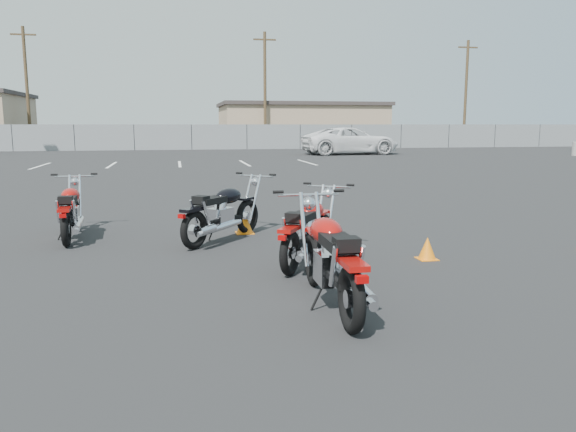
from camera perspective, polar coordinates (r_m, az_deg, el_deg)
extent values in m
plane|color=black|center=(6.62, -0.68, -6.44)|extent=(120.00, 120.00, 0.00)
torus|color=black|center=(10.21, -20.81, 0.14)|extent=(0.14, 0.56, 0.56)
cylinder|color=silver|center=(10.21, -20.81, 0.14)|extent=(0.10, 0.15, 0.15)
torus|color=black|center=(8.90, -21.64, -1.19)|extent=(0.14, 0.56, 0.56)
cylinder|color=silver|center=(8.90, -21.64, -1.19)|extent=(0.10, 0.15, 0.15)
cube|color=black|center=(9.55, -21.21, -0.26)|extent=(0.16, 0.98, 0.06)
cube|color=silver|center=(9.49, -21.26, 0.02)|extent=(0.28, 0.37, 0.28)
cylinder|color=silver|center=(9.47, -21.32, 1.02)|extent=(0.20, 0.24, 0.24)
ellipsoid|color=#9C0D09|center=(9.66, -21.23, 1.95)|extent=(0.32, 0.55, 0.24)
cube|color=black|center=(9.23, -21.51, 1.50)|extent=(0.27, 0.52, 0.09)
cube|color=black|center=(8.99, -21.68, 1.55)|extent=(0.21, 0.18, 0.11)
cube|color=#9C0D09|center=(8.83, -21.76, 0.65)|extent=(0.19, 0.40, 0.05)
cube|color=#9C0D09|center=(10.17, -20.91, 1.76)|extent=(0.14, 0.32, 0.04)
cylinder|color=silver|center=(8.98, -20.92, 0.45)|extent=(0.06, 0.17, 0.36)
cylinder|color=silver|center=(9.01, -22.33, 0.39)|extent=(0.06, 0.17, 0.36)
cylinder|color=silver|center=(9.27, -20.45, -0.84)|extent=(0.15, 1.02, 0.12)
cylinder|color=silver|center=(8.97, -20.63, -1.04)|extent=(0.13, 0.33, 0.12)
cylinder|color=silver|center=(10.27, -20.39, 1.88)|extent=(0.07, 0.37, 0.73)
cylinder|color=silver|center=(10.29, -21.31, 1.84)|extent=(0.07, 0.37, 0.73)
sphere|color=silver|center=(10.40, -20.85, 3.28)|extent=(0.16, 0.16, 0.15)
cylinder|color=silver|center=(10.41, -20.87, 3.79)|extent=(0.65, 0.07, 0.03)
cylinder|color=black|center=(10.36, -19.10, 4.07)|extent=(0.11, 0.04, 0.03)
cylinder|color=black|center=(10.43, -22.66, 3.90)|extent=(0.11, 0.04, 0.03)
cylinder|color=black|center=(9.50, -21.98, -1.43)|extent=(0.15, 0.03, 0.28)
cube|color=#990505|center=(8.60, -21.92, 0.02)|extent=(0.10, 0.06, 0.06)
torus|color=black|center=(9.33, -4.16, -0.04)|extent=(0.45, 0.50, 0.57)
cylinder|color=silver|center=(9.33, -4.16, -0.04)|extent=(0.17, 0.18, 0.15)
torus|color=black|center=(8.23, -9.51, -1.40)|extent=(0.45, 0.50, 0.57)
cylinder|color=silver|center=(8.23, -9.51, -1.40)|extent=(0.17, 0.18, 0.15)
cube|color=black|center=(8.76, -6.67, -0.43)|extent=(0.73, 0.82, 0.06)
cube|color=silver|center=(8.71, -6.86, -0.11)|extent=(0.44, 0.45, 0.29)
cylinder|color=silver|center=(8.69, -6.89, 1.01)|extent=(0.30, 0.31, 0.25)
ellipsoid|color=black|center=(8.84, -6.06, 2.05)|extent=(0.58, 0.61, 0.24)
cube|color=black|center=(8.48, -7.86, 1.57)|extent=(0.53, 0.56, 0.10)
cube|color=black|center=(8.29, -8.86, 1.64)|extent=(0.27, 0.27, 0.11)
cube|color=black|center=(8.16, -9.65, 0.65)|extent=(0.39, 0.42, 0.05)
cube|color=black|center=(9.28, -4.18, 1.79)|extent=(0.31, 0.33, 0.04)
cylinder|color=silver|center=(8.23, -8.31, 0.32)|extent=(0.15, 0.16, 0.38)
cylinder|color=silver|center=(8.37, -9.55, 0.43)|extent=(0.15, 0.16, 0.38)
cylinder|color=silver|center=(8.45, -6.97, -1.19)|extent=(0.75, 0.85, 0.12)
cylinder|color=silver|center=(8.21, -8.24, -1.39)|extent=(0.31, 0.33, 0.13)
cylinder|color=silver|center=(9.33, -3.35, 1.87)|extent=(0.28, 0.32, 0.75)
cylinder|color=silver|center=(9.42, -4.23, 1.93)|extent=(0.28, 0.32, 0.75)
sphere|color=silver|center=(9.47, -3.30, 3.49)|extent=(0.22, 0.22, 0.15)
cylinder|color=silver|center=(9.48, -3.25, 4.08)|extent=(0.52, 0.46, 0.03)
cylinder|color=black|center=(9.29, -1.57, 4.22)|extent=(0.11, 0.10, 0.03)
cylinder|color=black|center=(9.65, -4.99, 4.37)|extent=(0.11, 0.10, 0.03)
cylinder|color=black|center=(8.80, -7.72, -1.62)|extent=(0.13, 0.12, 0.29)
cube|color=#990505|center=(7.98, -10.76, -0.02)|extent=(0.11, 0.11, 0.06)
torus|color=black|center=(7.96, 3.56, -1.71)|extent=(0.38, 0.53, 0.56)
cylinder|color=silver|center=(7.96, 3.56, -1.71)|extent=(0.16, 0.17, 0.15)
torus|color=black|center=(6.72, 0.21, -3.75)|extent=(0.38, 0.53, 0.56)
cylinder|color=silver|center=(6.72, 0.21, -3.75)|extent=(0.16, 0.17, 0.15)
cube|color=black|center=(7.33, 2.03, -2.36)|extent=(0.59, 0.88, 0.06)
cube|color=silver|center=(7.28, 1.92, -2.00)|extent=(0.41, 0.44, 0.28)
cylinder|color=silver|center=(7.25, 1.92, -0.71)|extent=(0.28, 0.29, 0.24)
ellipsoid|color=#9C0D09|center=(7.42, 2.45, 0.54)|extent=(0.52, 0.61, 0.24)
cube|color=black|center=(7.01, 1.33, -0.12)|extent=(0.47, 0.56, 0.09)
cube|color=black|center=(6.79, 0.69, -0.11)|extent=(0.26, 0.25, 0.11)
cube|color=#9C0D09|center=(6.64, 0.16, -1.34)|extent=(0.35, 0.42, 0.05)
cube|color=#9C0D09|center=(7.91, 3.58, 0.37)|extent=(0.27, 0.33, 0.04)
cylinder|color=silver|center=(6.76, 1.50, -1.67)|extent=(0.13, 0.17, 0.36)
cylinder|color=silver|center=(6.84, -0.26, -1.55)|extent=(0.13, 0.17, 0.36)
cylinder|color=silver|center=(7.04, 2.46, -3.32)|extent=(0.61, 0.91, 0.12)
cylinder|color=silver|center=(6.76, 1.68, -3.68)|extent=(0.27, 0.34, 0.12)
cylinder|color=silver|center=(8.00, 4.38, 0.48)|extent=(0.23, 0.34, 0.73)
cylinder|color=silver|center=(8.04, 3.24, 0.54)|extent=(0.23, 0.34, 0.73)
sphere|color=silver|center=(8.13, 4.13, 2.34)|extent=(0.20, 0.20, 0.15)
cylinder|color=silver|center=(8.13, 4.17, 3.00)|extent=(0.57, 0.36, 0.03)
cylinder|color=black|center=(8.03, 6.36, 3.15)|extent=(0.11, 0.09, 0.03)
cylinder|color=black|center=(8.21, 1.96, 3.34)|extent=(0.11, 0.09, 0.03)
cylinder|color=black|center=(7.32, 0.83, -3.78)|extent=(0.14, 0.10, 0.28)
cube|color=#990505|center=(6.43, -0.58, -2.23)|extent=(0.11, 0.10, 0.06)
torus|color=black|center=(6.30, 2.64, -4.40)|extent=(0.12, 0.61, 0.61)
cylinder|color=silver|center=(6.30, 2.64, -4.40)|extent=(0.10, 0.16, 0.16)
torus|color=black|center=(4.93, 6.44, -8.37)|extent=(0.12, 0.61, 0.61)
cylinder|color=silver|center=(4.93, 6.44, -8.37)|extent=(0.10, 0.16, 0.16)
cube|color=black|center=(5.59, 4.30, -5.75)|extent=(0.12, 1.07, 0.06)
cube|color=silver|center=(5.53, 4.44, -5.27)|extent=(0.29, 0.39, 0.30)
cylinder|color=silver|center=(5.49, 4.47, -3.42)|extent=(0.21, 0.26, 0.27)
ellipsoid|color=#9C0D09|center=(5.68, 3.89, -1.52)|extent=(0.32, 0.60, 0.26)
cube|color=black|center=(5.22, 5.18, -2.72)|extent=(0.28, 0.56, 0.10)
cube|color=black|center=(4.98, 5.96, -2.86)|extent=(0.23, 0.19, 0.12)
cube|color=#9C0D09|center=(4.82, 6.58, -4.82)|extent=(0.19, 0.43, 0.05)
cube|color=#9C0D09|center=(6.23, 2.66, -1.54)|extent=(0.14, 0.35, 0.04)
cylinder|color=silver|center=(5.03, 7.34, -5.01)|extent=(0.05, 0.19, 0.40)
cylinder|color=silver|center=(4.96, 4.64, -5.15)|extent=(0.05, 0.19, 0.40)
cylinder|color=silver|center=(5.37, 6.80, -7.10)|extent=(0.11, 1.12, 0.13)
cylinder|color=silver|center=(5.07, 7.88, -7.89)|extent=(0.13, 0.36, 0.13)
cylinder|color=silver|center=(6.37, 3.22, -1.27)|extent=(0.05, 0.41, 0.80)
cylinder|color=silver|center=(6.33, 1.61, -1.32)|extent=(0.05, 0.41, 0.80)
sphere|color=silver|center=(6.46, 2.12, 1.27)|extent=(0.17, 0.17, 0.16)
cylinder|color=silver|center=(6.47, 2.09, 2.18)|extent=(0.71, 0.05, 0.03)
cylinder|color=black|center=(6.53, 5.18, 2.57)|extent=(0.12, 0.04, 0.04)
cylinder|color=black|center=(6.38, -1.00, 2.45)|extent=(0.12, 0.04, 0.04)
cylinder|color=black|center=(5.52, 3.10, -8.02)|extent=(0.16, 0.03, 0.30)
cube|color=#990505|center=(4.59, 7.51, -6.40)|extent=(0.10, 0.06, 0.06)
cone|color=orange|center=(7.77, 13.96, -3.16)|extent=(0.23, 0.23, 0.29)
cube|color=orange|center=(7.81, 13.92, -4.24)|extent=(0.25, 0.25, 0.01)
cone|color=orange|center=(9.37, -4.43, -0.66)|extent=(0.27, 0.27, 0.34)
cube|color=orange|center=(9.40, -4.41, -1.71)|extent=(0.30, 0.30, 0.01)
cube|color=slate|center=(41.29, -9.77, 7.90)|extent=(80.00, 0.04, 1.80)
cylinder|color=black|center=(42.67, -26.22, 7.13)|extent=(0.06, 0.06, 1.80)
cylinder|color=black|center=(41.83, -20.88, 7.45)|extent=(0.06, 0.06, 1.80)
cylinder|color=black|center=(41.37, -15.36, 7.71)|extent=(0.06, 0.06, 1.80)
cylinder|color=black|center=(41.29, -9.77, 7.90)|extent=(0.06, 0.06, 1.80)
cylinder|color=black|center=(41.59, -4.20, 8.02)|extent=(0.06, 0.06, 1.80)
cylinder|color=black|center=(42.28, 1.24, 8.06)|extent=(0.06, 0.06, 1.80)
cylinder|color=black|center=(43.32, 6.46, 8.04)|extent=(0.06, 0.06, 1.80)
cylinder|color=black|center=(44.70, 11.40, 7.95)|extent=(0.06, 0.06, 1.80)
cylinder|color=black|center=(46.38, 16.01, 7.82)|extent=(0.06, 0.06, 1.80)
cylinder|color=black|center=(48.34, 20.27, 7.65)|extent=(0.06, 0.06, 1.80)
cylinder|color=black|center=(50.54, 24.17, 7.46)|extent=(0.06, 0.06, 1.80)
cube|color=tan|center=(51.49, 1.25, 9.17)|extent=(14.00, 9.00, 3.40)
cube|color=#3C3432|center=(51.52, 1.25, 11.23)|extent=(14.40, 9.40, 0.30)
cylinder|color=#3F2F1D|center=(47.59, -24.99, 11.69)|extent=(0.24, 0.24, 9.00)
cube|color=#3F2F1D|center=(47.97, -25.32, 16.33)|extent=(1.80, 0.12, 0.12)
cylinder|color=#3F2F1D|center=(45.90, -2.35, 12.65)|extent=(0.24, 0.24, 9.00)
cube|color=#3F2F1D|center=(46.30, -2.38, 17.47)|extent=(1.80, 0.12, 0.12)
cylinder|color=#3F2F1D|center=(52.73, 17.61, 11.79)|extent=(0.24, 0.24, 9.00)
cube|color=#3F2F1D|center=(53.08, 17.82, 16.00)|extent=(1.80, 0.12, 0.12)
cube|color=silver|center=(26.96, -23.85, 4.68)|extent=(0.12, 4.00, 0.01)
cube|color=silver|center=(26.47, -17.48, 4.97)|extent=(0.12, 4.00, 0.01)
cube|color=silver|center=(26.32, -10.95, 5.21)|extent=(0.12, 4.00, 0.01)
cube|color=silver|center=(26.51, -4.43, 5.38)|extent=(0.12, 4.00, 0.01)
cube|color=silver|center=(27.04, 1.93, 5.48)|extent=(0.12, 4.00, 0.01)
imported|color=white|center=(34.62, 6.38, 8.38)|extent=(3.19, 6.95, 2.57)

